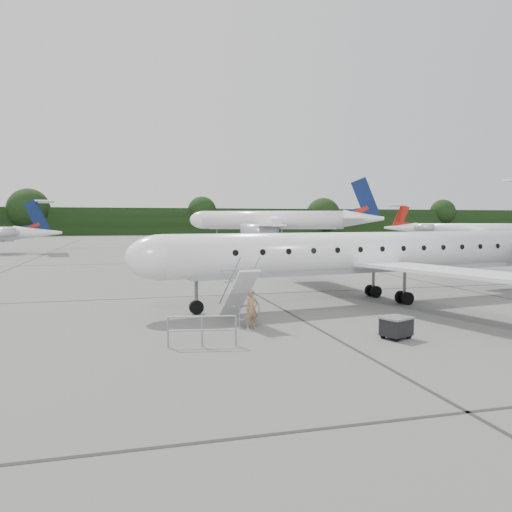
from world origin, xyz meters
name	(u,v)px	position (x,y,z in m)	size (l,w,h in m)	color
ground	(356,310)	(0.00, 0.00, 0.00)	(320.00, 320.00, 0.00)	slate
treeline	(160,221)	(0.00, 130.00, 4.00)	(260.00, 4.00, 8.00)	black
main_regional_jet	(373,232)	(1.89, 2.07, 3.53)	(27.51, 19.81, 7.05)	white
airstair	(239,295)	(-5.85, -1.30, 1.11)	(0.85, 2.50, 2.21)	white
passenger	(252,310)	(-5.66, -2.69, 0.75)	(0.54, 0.36, 1.49)	#846648
safety_railing	(202,332)	(-7.88, -4.86, 0.50)	(2.20, 0.08, 1.00)	gray
baggage_cart	(396,327)	(-1.18, -5.48, 0.41)	(0.95, 0.77, 0.83)	black
bg_narrowbody	(273,211)	(16.46, 68.27, 5.98)	(33.33, 23.99, 11.96)	white
bg_regional_right	(475,223)	(54.78, 60.92, 3.66)	(27.87, 20.07, 7.31)	white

